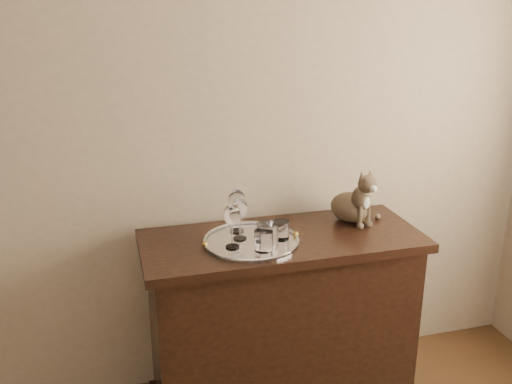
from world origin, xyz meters
TOP-DOWN VIEW (x-y plane):
  - wall_back at (0.00, 2.25)m, footprint 4.00×0.10m
  - sideboard at (0.60, 1.94)m, footprint 1.20×0.50m
  - tray at (0.46, 1.91)m, footprint 0.40×0.40m
  - wine_glass_b at (0.42, 2.03)m, footprint 0.07×0.07m
  - wine_glass_c at (0.37, 1.87)m, footprint 0.07×0.07m
  - wine_glass_d at (0.42, 1.95)m, footprint 0.07×0.07m
  - tumbler_a at (0.50, 1.84)m, footprint 0.09×0.09m
  - tumbler_b at (0.48, 1.81)m, footprint 0.07×0.07m
  - tumbler_c at (0.58, 1.90)m, footprint 0.07×0.07m
  - cat at (0.96, 2.04)m, footprint 0.32×0.30m

SIDE VIEW (x-z plane):
  - sideboard at x=0.60m, z-range 0.00..0.85m
  - tray at x=0.46m, z-range 0.85..0.86m
  - tumbler_c at x=0.58m, z-range 0.86..0.94m
  - tumbler_b at x=0.48m, z-range 0.86..0.94m
  - tumbler_a at x=0.50m, z-range 0.86..0.96m
  - wine_glass_d at x=0.42m, z-range 0.86..1.04m
  - wine_glass_c at x=0.37m, z-range 0.86..1.04m
  - wine_glass_b at x=0.42m, z-range 0.86..1.05m
  - cat at x=0.96m, z-range 0.85..1.11m
  - wall_back at x=0.00m, z-range 0.00..2.70m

